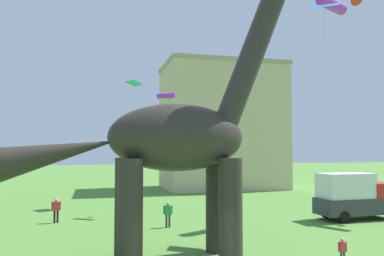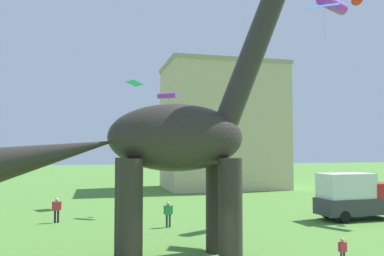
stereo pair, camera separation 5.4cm
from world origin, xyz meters
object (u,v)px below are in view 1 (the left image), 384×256
object	(u,v)px
person_vendor_side	(168,212)
kite_near_low	(134,83)
kite_high_right	(167,96)
kite_mid_left	(336,3)
kite_trailing	(324,6)
person_photographer	(56,208)
dinosaur_sculpture	(176,138)
person_far_spectator	(342,249)
parked_box_truck	(354,196)

from	to	relation	value
person_vendor_side	kite_near_low	distance (m)	14.58
kite_high_right	kite_mid_left	bearing A→B (deg)	-26.64
kite_trailing	person_photographer	bearing A→B (deg)	155.85
dinosaur_sculpture	kite_mid_left	xyz separation A→B (m)	(13.34, 7.32, 10.02)
kite_mid_left	kite_near_low	size ratio (longest dim) A/B	1.75
person_vendor_side	kite_trailing	size ratio (longest dim) A/B	0.68
dinosaur_sculpture	person_far_spectator	world-z (taller)	dinosaur_sculpture
person_photographer	kite_trailing	world-z (taller)	kite_trailing
parked_box_truck	kite_mid_left	distance (m)	13.78
dinosaur_sculpture	kite_near_low	xyz separation A→B (m)	(-0.08, 18.03, 5.42)
parked_box_truck	kite_trailing	xyz separation A→B (m)	(-4.28, -3.34, 11.88)
person_vendor_side	kite_trailing	xyz separation A→B (m)	(8.83, -3.73, 12.56)
kite_high_right	kite_trailing	world-z (taller)	kite_trailing
person_photographer	person_far_spectator	bearing A→B (deg)	155.32
kite_high_right	person_far_spectator	bearing A→B (deg)	-73.38
kite_near_low	kite_high_right	size ratio (longest dim) A/B	1.14
dinosaur_sculpture	person_photographer	size ratio (longest dim) A/B	9.07
person_photographer	person_vendor_side	bearing A→B (deg)	175.89
dinosaur_sculpture	person_photographer	world-z (taller)	dinosaur_sculpture
dinosaur_sculpture	person_photographer	bearing A→B (deg)	128.96
person_far_spectator	kite_near_low	size ratio (longest dim) A/B	0.63
dinosaur_sculpture	parked_box_truck	bearing A→B (deg)	36.16
person_far_spectator	person_photographer	xyz separation A→B (m)	(-12.52, 13.08, 0.31)
person_far_spectator	kite_high_right	bearing A→B (deg)	-26.12
kite_mid_left	kite_high_right	distance (m)	14.14
kite_near_low	person_vendor_side	bearing A→B (deg)	-83.99
dinosaur_sculpture	parked_box_truck	world-z (taller)	dinosaur_sculpture
dinosaur_sculpture	kite_high_right	world-z (taller)	dinosaur_sculpture
person_far_spectator	person_vendor_side	xyz separation A→B (m)	(-5.61, 9.75, 0.28)
dinosaur_sculpture	kite_mid_left	distance (m)	18.22
person_vendor_side	kite_near_low	xyz separation A→B (m)	(-1.13, 10.71, 9.83)
kite_mid_left	person_vendor_side	bearing A→B (deg)	-179.97
dinosaur_sculpture	parked_box_truck	distance (m)	16.19
person_vendor_side	kite_near_low	size ratio (longest dim) A/B	0.89
dinosaur_sculpture	kite_near_low	world-z (taller)	dinosaur_sculpture
person_photographer	kite_near_low	xyz separation A→B (m)	(5.78, 7.39, 9.80)
kite_near_low	kite_high_right	bearing A→B (deg)	-67.13
dinosaur_sculpture	person_vendor_side	xyz separation A→B (m)	(1.05, 7.32, -4.41)
parked_box_truck	person_far_spectator	distance (m)	12.03
person_photographer	person_vendor_side	world-z (taller)	person_photographer
person_vendor_side	kite_high_right	size ratio (longest dim) A/B	1.01
kite_near_low	kite_trailing	bearing A→B (deg)	-55.43
person_far_spectator	person_vendor_side	bearing A→B (deg)	-12.86
person_vendor_side	kite_mid_left	bearing A→B (deg)	-107.54
parked_box_truck	kite_mid_left	xyz separation A→B (m)	(-0.82, 0.40, 13.74)
kite_near_low	kite_high_right	xyz separation A→B (m)	(2.13, -5.04, -1.75)
kite_high_right	kite_trailing	size ratio (longest dim) A/B	0.67
person_photographer	kite_mid_left	size ratio (longest dim) A/B	0.52
person_far_spectator	person_photographer	size ratio (longest dim) A/B	0.69
parked_box_truck	kite_near_low	distance (m)	20.24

